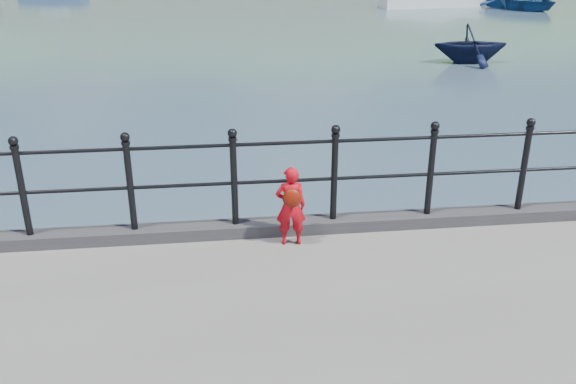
{
  "coord_description": "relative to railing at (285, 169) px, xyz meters",
  "views": [
    {
      "loc": [
        -0.78,
        -6.84,
        4.36
      ],
      "look_at": [
        0.03,
        -0.2,
        1.55
      ],
      "focal_mm": 38.0,
      "sensor_mm": 36.0,
      "label": 1
    }
  ],
  "objects": [
    {
      "name": "railing",
      "position": [
        0.0,
        0.0,
        0.0
      ],
      "size": [
        18.11,
        0.11,
        1.2
      ],
      "color": "black",
      "rests_on": "kerb"
    },
    {
      "name": "launch_navy",
      "position": [
        8.73,
        15.21,
        -1.11
      ],
      "size": [
        2.84,
        2.49,
        1.43
      ],
      "primitive_type": "imported",
      "rotation": [
        0.0,
        0.0,
        1.51
      ],
      "color": "black",
      "rests_on": "ground"
    },
    {
      "name": "launch_blue",
      "position": [
        19.26,
        32.41,
        -1.28
      ],
      "size": [
        5.57,
        6.32,
        1.09
      ],
      "primitive_type": "imported",
      "rotation": [
        0.0,
        0.0,
        0.42
      ],
      "color": "navy",
      "rests_on": "ground"
    },
    {
      "name": "child",
      "position": [
        0.03,
        -0.32,
        -0.33
      ],
      "size": [
        0.36,
        0.31,
        0.96
      ],
      "rotation": [
        0.0,
        0.0,
        3.09
      ],
      "color": "red",
      "rests_on": "quay"
    },
    {
      "name": "kerb",
      "position": [
        -0.0,
        -0.0,
        -0.75
      ],
      "size": [
        60.0,
        0.3,
        0.15
      ],
      "primitive_type": "cube",
      "color": "#28282B",
      "rests_on": "quay"
    },
    {
      "name": "sailboat_near",
      "position": [
        14.04,
        34.61,
        -1.48
      ],
      "size": [
        7.14,
        2.51,
        9.52
      ],
      "rotation": [
        0.0,
        0.0,
        0.08
      ],
      "color": "white",
      "rests_on": "ground"
    },
    {
      "name": "far_shore",
      "position": [
        38.34,
        239.56,
        -24.39
      ],
      "size": [
        830.0,
        200.0,
        156.0
      ],
      "color": "#333A21",
      "rests_on": "ground"
    },
    {
      "name": "ground",
      "position": [
        -0.0,
        0.15,
        -1.82
      ],
      "size": [
        600.0,
        600.0,
        0.0
      ],
      "primitive_type": "plane",
      "color": "#2D4251",
      "rests_on": "ground"
    }
  ]
}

